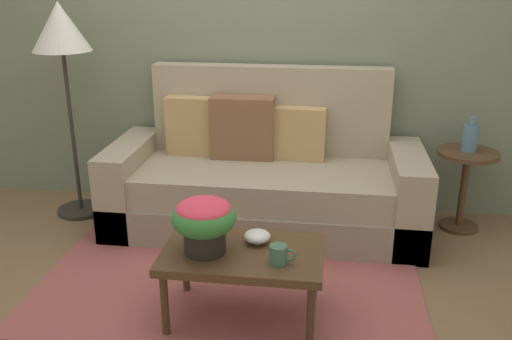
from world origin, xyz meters
The scene contains 11 objects.
ground_plane centered at (0.00, 0.00, 0.00)m, with size 14.00×14.00×0.00m, color brown.
wall_back centered at (0.00, 1.14, 1.30)m, with size 6.40×0.12×2.60m, color slate.
area_rug centered at (0.00, -0.08, 0.01)m, with size 2.26×1.62×0.01m, color #994C47.
couch centered at (0.10, 0.67, 0.34)m, with size 2.21×0.88×1.12m.
coffee_table centered at (0.14, -0.52, 0.36)m, with size 0.84×0.52×0.40m.
side_table centered at (1.52, 0.79, 0.40)m, with size 0.42×0.42×0.59m.
floor_lamp centered at (-1.33, 0.69, 1.31)m, with size 0.41×0.41×1.57m.
potted_plant centered at (-0.06, -0.55, 0.58)m, with size 0.33×0.33×0.29m.
coffee_mug centered at (0.33, -0.62, 0.45)m, with size 0.13×0.09×0.10m.
snack_bowl centered at (0.20, -0.42, 0.44)m, with size 0.14×0.14×0.07m.
table_vase centered at (1.52, 0.81, 0.68)m, with size 0.11×0.11×0.24m.
Camera 1 is at (0.55, -3.05, 1.78)m, focal length 38.96 mm.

